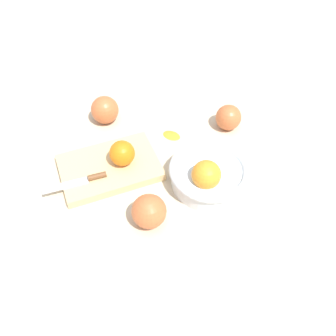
{
  "coord_description": "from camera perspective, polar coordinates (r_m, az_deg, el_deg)",
  "views": [
    {
      "loc": [
        0.09,
        0.61,
        0.69
      ],
      "look_at": [
        -0.04,
        0.04,
        0.04
      ],
      "focal_mm": 38.36,
      "sensor_mm": 36.0,
      "label": 1
    }
  ],
  "objects": [
    {
      "name": "ground_plane",
      "position": [
        0.93,
        -3.33,
        -0.18
      ],
      "size": [
        2.4,
        2.4,
        0.0
      ],
      "primitive_type": "plane",
      "color": "beige"
    },
    {
      "name": "bowl",
      "position": [
        0.87,
        6.51,
        -0.97
      ],
      "size": [
        0.2,
        0.2,
        0.1
      ],
      "color": "silver",
      "rests_on": "ground_plane"
    },
    {
      "name": "knife",
      "position": [
        0.89,
        -13.25,
        -1.88
      ],
      "size": [
        0.16,
        0.03,
        0.01
      ],
      "color": "silver",
      "rests_on": "cutting_board"
    },
    {
      "name": "apple_back_center",
      "position": [
        0.8,
        -3.04,
        -6.89
      ],
      "size": [
        0.08,
        0.08,
        0.08
      ],
      "primitive_type": "sphere",
      "color": "#CC6638",
      "rests_on": "ground_plane"
    },
    {
      "name": "apple_front_right",
      "position": [
        1.05,
        -10.01,
        9.08
      ],
      "size": [
        0.08,
        0.08,
        0.08
      ],
      "primitive_type": "sphere",
      "color": "#CC6638",
      "rests_on": "ground_plane"
    },
    {
      "name": "cutting_board",
      "position": [
        0.93,
        -9.25,
        0.09
      ],
      "size": [
        0.27,
        0.2,
        0.02
      ],
      "primitive_type": "cube",
      "rotation": [
        0.0,
        0.0,
        0.14
      ],
      "color": "#DBB77F",
      "rests_on": "ground_plane"
    },
    {
      "name": "apple_front_left",
      "position": [
        1.03,
        9.58,
        7.92
      ],
      "size": [
        0.07,
        0.07,
        0.07
      ],
      "primitive_type": "sphere",
      "color": "#CC6638",
      "rests_on": "ground_plane"
    },
    {
      "name": "citrus_peel",
      "position": [
        1.01,
        0.56,
        5.33
      ],
      "size": [
        0.06,
        0.06,
        0.01
      ],
      "primitive_type": "ellipsoid",
      "rotation": [
        0.0,
        0.0,
        5.49
      ],
      "color": "orange",
      "rests_on": "ground_plane"
    },
    {
      "name": "orange_on_board",
      "position": [
        0.9,
        -7.3,
        2.34
      ],
      "size": [
        0.06,
        0.06,
        0.06
      ],
      "primitive_type": "sphere",
      "color": "orange",
      "rests_on": "cutting_board"
    }
  ]
}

